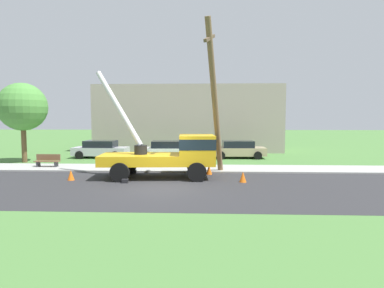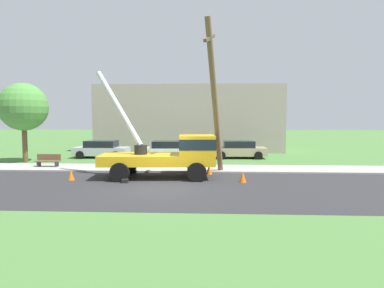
{
  "view_description": "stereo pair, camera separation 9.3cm",
  "coord_description": "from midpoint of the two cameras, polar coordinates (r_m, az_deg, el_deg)",
  "views": [
    {
      "loc": [
        2.08,
        -15.34,
        3.33
      ],
      "look_at": [
        1.29,
        2.82,
        1.85
      ],
      "focal_mm": 30.85,
      "sensor_mm": 36.0,
      "label": 1
    },
    {
      "loc": [
        2.17,
        -15.34,
        3.33
      ],
      "look_at": [
        1.29,
        2.82,
        1.85
      ],
      "focal_mm": 30.85,
      "sensor_mm": 36.0,
      "label": 2
    }
  ],
  "objects": [
    {
      "name": "road_asphalt",
      "position": [
        15.84,
        -5.32,
        -7.48
      ],
      "size": [
        80.0,
        8.32,
        0.01
      ],
      "primitive_type": "cube",
      "color": "#2B2B2D",
      "rests_on": "ground"
    },
    {
      "name": "park_bench",
      "position": [
        23.64,
        -23.8,
        -2.71
      ],
      "size": [
        1.6,
        0.45,
        0.9
      ],
      "color": "brown",
      "rests_on": "ground"
    },
    {
      "name": "ground_plane",
      "position": [
        27.62,
        -1.93,
        -2.27
      ],
      "size": [
        120.0,
        120.0,
        0.0
      ],
      "primitive_type": "plane",
      "color": "#477538"
    },
    {
      "name": "leaning_utility_pole",
      "position": [
        18.64,
        3.77,
        7.85
      ],
      "size": [
        1.25,
        3.7,
        8.55
      ],
      "color": "brown",
      "rests_on": "ground"
    },
    {
      "name": "parked_sedan_white",
      "position": [
        26.73,
        -4.36,
        -0.98
      ],
      "size": [
        4.48,
        2.16,
        1.42
      ],
      "color": "silver",
      "rests_on": "ground"
    },
    {
      "name": "utility_truck",
      "position": [
        18.17,
        -3.4,
        -1.42
      ],
      "size": [
        6.91,
        3.21,
        5.98
      ],
      "color": "gold",
      "rests_on": "ground"
    },
    {
      "name": "parked_sedan_silver",
      "position": [
        28.1,
        -15.58,
        -0.86
      ],
      "size": [
        4.44,
        2.08,
        1.42
      ],
      "color": "#B7B7BF",
      "rests_on": "ground"
    },
    {
      "name": "traffic_cone_behind",
      "position": [
        18.65,
        -20.34,
        -5.05
      ],
      "size": [
        0.36,
        0.36,
        0.56
      ],
      "primitive_type": "cone",
      "color": "orange",
      "rests_on": "ground"
    },
    {
      "name": "sidewalk_strip",
      "position": [
        21.3,
        -3.27,
        -4.21
      ],
      "size": [
        80.0,
        2.89,
        0.1
      ],
      "primitive_type": "cube",
      "color": "#9E9E99",
      "rests_on": "ground"
    },
    {
      "name": "traffic_cone_curbside",
      "position": [
        19.26,
        2.83,
        -4.46
      ],
      "size": [
        0.36,
        0.36,
        0.56
      ],
      "primitive_type": "cone",
      "color": "orange",
      "rests_on": "ground"
    },
    {
      "name": "parked_sedan_tan",
      "position": [
        27.14,
        7.86,
        -0.93
      ],
      "size": [
        4.46,
        2.11,
        1.42
      ],
      "color": "tan",
      "rests_on": "ground"
    },
    {
      "name": "lowrise_building_backdrop",
      "position": [
        33.52,
        -0.63,
        4.43
      ],
      "size": [
        18.0,
        6.0,
        6.4
      ],
      "primitive_type": "cube",
      "color": "#A5998C",
      "rests_on": "ground"
    },
    {
      "name": "traffic_cone_ahead",
      "position": [
        17.16,
        8.64,
        -5.64
      ],
      "size": [
        0.36,
        0.36,
        0.56
      ],
      "primitive_type": "cone",
      "color": "orange",
      "rests_on": "ground"
    },
    {
      "name": "roadside_tree_near",
      "position": [
        27.21,
        -27.34,
        5.68
      ],
      "size": [
        3.49,
        3.49,
        5.83
      ],
      "color": "brown",
      "rests_on": "ground"
    }
  ]
}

